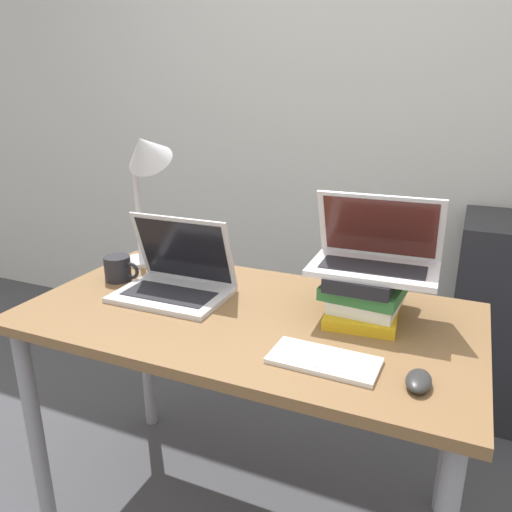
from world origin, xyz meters
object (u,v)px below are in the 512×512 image
object	(u,v)px
wireless_keyboard	(324,360)
mug	(118,269)
laptop_left	(176,279)
laptop_on_books	(375,254)
desk_lamp	(144,165)
mouse	(419,381)
book_stack	(366,291)

from	to	relation	value
wireless_keyboard	mug	world-z (taller)	mug
laptop_left	laptop_on_books	bearing A→B (deg)	8.85
laptop_on_books	desk_lamp	size ratio (longest dim) A/B	0.69
laptop_on_books	mouse	size ratio (longest dim) A/B	3.65
laptop_left	book_stack	size ratio (longest dim) A/B	1.14
wireless_keyboard	mouse	world-z (taller)	mouse
laptop_left	wireless_keyboard	size ratio (longest dim) A/B	1.30
laptop_left	laptop_on_books	distance (m)	0.63
laptop_on_books	mug	distance (m)	0.87
laptop_left	wireless_keyboard	world-z (taller)	laptop_left
laptop_left	desk_lamp	xyz separation A→B (m)	(-0.22, 0.17, 0.33)
mouse	laptop_left	bearing A→B (deg)	163.07
mouse	desk_lamp	distance (m)	1.13
laptop_left	book_stack	world-z (taller)	laptop_left
wireless_keyboard	mug	xyz separation A→B (m)	(-0.80, 0.25, 0.04)
wireless_keyboard	desk_lamp	world-z (taller)	desk_lamp
mouse	mug	distance (m)	1.06
laptop_left	mouse	distance (m)	0.81
desk_lamp	mug	bearing A→B (deg)	-101.08
laptop_left	laptop_on_books	xyz separation A→B (m)	(0.61, 0.09, 0.14)
mug	desk_lamp	world-z (taller)	desk_lamp
laptop_on_books	laptop_left	bearing A→B (deg)	-171.15
book_stack	mouse	xyz separation A→B (m)	(0.19, -0.33, -0.06)
wireless_keyboard	desk_lamp	size ratio (longest dim) A/B	0.52
mouse	laptop_on_books	bearing A→B (deg)	117.31
mouse	mug	bearing A→B (deg)	165.63
laptop_on_books	mouse	distance (m)	0.41
wireless_keyboard	mouse	bearing A→B (deg)	-3.74
mug	desk_lamp	xyz separation A→B (m)	(0.03, 0.15, 0.34)
laptop_on_books	desk_lamp	distance (m)	0.85
mug	desk_lamp	distance (m)	0.37
book_stack	wireless_keyboard	size ratio (longest dim) A/B	1.15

